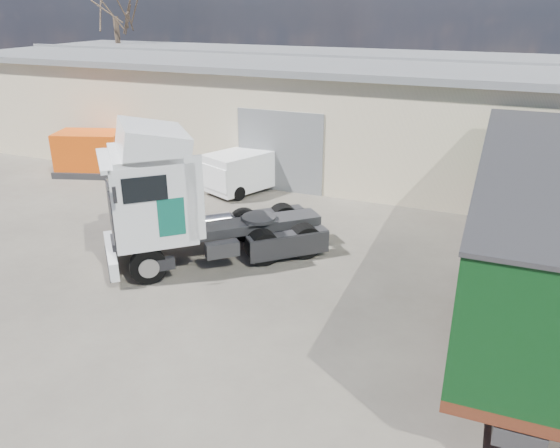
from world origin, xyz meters
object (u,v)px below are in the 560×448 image
at_px(bare_tree, 114,1).
at_px(tractor_unit, 180,205).
at_px(box_trailer, 529,218).
at_px(panel_van, 249,169).
at_px(orange_skip, 92,156).

relative_size(bare_tree, tractor_unit, 1.40).
bearing_deg(tractor_unit, box_trailer, 53.51).
bearing_deg(panel_van, box_trailer, -6.27).
bearing_deg(bare_tree, tractor_unit, -48.51).
relative_size(bare_tree, panel_van, 2.01).
distance_m(bare_tree, tractor_unit, 24.63).
height_order(panel_van, orange_skip, orange_skip).
xyz_separation_m(tractor_unit, box_trailer, (10.10, 1.05, 0.68)).
relative_size(tractor_unit, box_trailer, 0.52).
height_order(box_trailer, panel_van, box_trailer).
height_order(bare_tree, orange_skip, bare_tree).
bearing_deg(panel_van, orange_skip, -150.84).
xyz_separation_m(tractor_unit, orange_skip, (-9.37, 6.74, -1.06)).
bearing_deg(tractor_unit, panel_van, 146.46).
distance_m(tractor_unit, orange_skip, 11.59).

